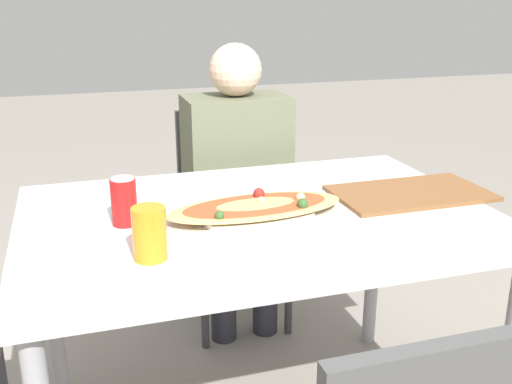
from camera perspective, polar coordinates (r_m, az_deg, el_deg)
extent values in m
cube|color=silver|center=(1.64, 0.13, -2.55)|extent=(1.27, 0.86, 0.04)
cylinder|color=#99999E|center=(1.78, 22.83, -15.67)|extent=(0.05, 0.05, 0.70)
cylinder|color=#99999E|center=(2.07, -18.83, -10.13)|extent=(0.05, 0.05, 0.70)
cylinder|color=#99999E|center=(2.32, 11.11, -6.33)|extent=(0.05, 0.05, 0.70)
cube|color=#4C4C4C|center=(2.39, -2.01, -2.78)|extent=(0.40, 0.40, 0.04)
cube|color=#4C4C4C|center=(2.49, -3.20, 3.44)|extent=(0.38, 0.03, 0.40)
cylinder|color=#38383D|center=(2.39, 3.14, -8.92)|extent=(0.03, 0.03, 0.42)
cylinder|color=#38383D|center=(2.30, -4.94, -10.06)|extent=(0.03, 0.03, 0.42)
cylinder|color=#38383D|center=(2.67, 0.60, -5.72)|extent=(0.03, 0.03, 0.42)
cylinder|color=#38383D|center=(2.60, -6.60, -6.61)|extent=(0.03, 0.03, 0.42)
cylinder|color=#2D2D38|center=(2.39, 0.88, -8.34)|extent=(0.10, 0.10, 0.46)
cylinder|color=#2D2D38|center=(2.34, -3.16, -8.89)|extent=(0.10, 0.10, 0.46)
cube|color=#60664C|center=(2.28, -1.88, 3.10)|extent=(0.38, 0.25, 0.48)
sphere|color=beige|center=(2.21, -1.98, 11.56)|extent=(0.19, 0.19, 0.19)
cylinder|color=white|center=(1.61, -0.02, -2.00)|extent=(0.32, 0.32, 0.01)
ellipsoid|color=#E0AD66|center=(1.60, -0.02, -1.43)|extent=(0.50, 0.23, 0.02)
ellipsoid|color=#C14C28|center=(1.60, -0.02, -1.23)|extent=(0.41, 0.19, 0.01)
sphere|color=maroon|center=(1.66, 0.28, -0.17)|extent=(0.03, 0.03, 0.03)
sphere|color=#335928|center=(1.51, -3.51, -2.23)|extent=(0.02, 0.02, 0.02)
sphere|color=#335928|center=(1.58, 4.46, -1.13)|extent=(0.03, 0.03, 0.03)
sphere|color=beige|center=(1.64, 4.27, -0.50)|extent=(0.03, 0.03, 0.03)
sphere|color=beige|center=(1.61, 0.52, -0.83)|extent=(0.02, 0.02, 0.02)
cylinder|color=red|center=(1.56, -12.46, -0.93)|extent=(0.07, 0.07, 0.12)
cylinder|color=silver|center=(1.55, -12.62, 1.26)|extent=(0.06, 0.06, 0.00)
cylinder|color=orange|center=(1.35, -10.11, -3.91)|extent=(0.08, 0.08, 0.12)
cube|color=brown|center=(1.83, 14.46, -0.09)|extent=(0.45, 0.26, 0.01)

